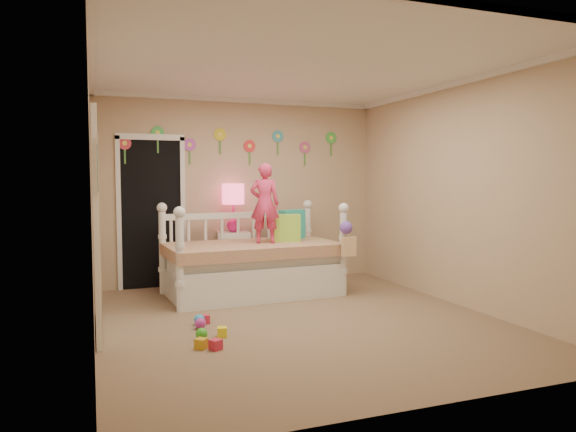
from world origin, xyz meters
name	(u,v)px	position (x,y,z in m)	size (l,w,h in m)	color
floor	(299,320)	(0.00, 0.00, 0.00)	(4.00, 4.50, 0.01)	#7F684C
ceiling	(299,67)	(0.00, 0.00, 2.60)	(4.00, 4.50, 0.01)	white
back_wall	(241,191)	(0.00, 2.25, 1.30)	(4.00, 0.01, 2.60)	tan
left_wall	(91,198)	(-2.00, 0.00, 1.30)	(0.01, 4.50, 2.60)	tan
right_wall	(460,194)	(2.00, 0.00, 1.30)	(0.01, 4.50, 2.60)	tan
crown_molding	(299,70)	(0.00, 0.00, 2.57)	(4.00, 4.50, 0.06)	white
daybed	(252,248)	(-0.10, 1.37, 0.59)	(2.19, 1.18, 1.19)	white
pillow_turquoise	(292,224)	(0.54, 1.62, 0.86)	(0.40, 0.14, 0.40)	teal
pillow_lime	(285,228)	(0.35, 1.37, 0.84)	(0.37, 0.14, 0.36)	#9EDA42
child	(265,203)	(0.05, 1.31, 1.16)	(0.37, 0.24, 1.01)	#E73465
nightstand	(234,258)	(-0.17, 2.07, 0.37)	(0.44, 0.34, 0.74)	white
table_lamp	(233,200)	(-0.17, 2.07, 1.18)	(0.31, 0.31, 0.67)	#E11E7D
closet_doorway	(152,212)	(-1.25, 2.23, 1.03)	(0.90, 0.04, 2.07)	black
flower_decals	(235,146)	(-0.09, 2.24, 1.94)	(3.40, 0.02, 0.50)	#B2668C
mirror_closet	(97,223)	(-1.96, 0.30, 1.05)	(0.07, 1.30, 2.10)	white
wall_picture	(95,168)	(-1.97, -0.90, 1.55)	(0.05, 0.34, 0.42)	white
hanging_bag	(347,240)	(0.94, 0.78, 0.72)	(0.20, 0.16, 0.36)	beige
toy_scatter	(226,323)	(-0.79, -0.05, 0.06)	(0.80, 1.30, 0.11)	#996666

